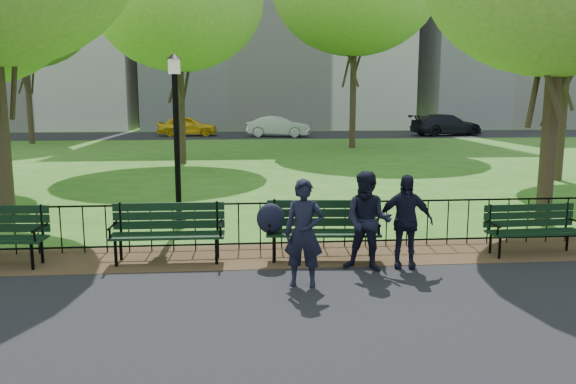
{
  "coord_description": "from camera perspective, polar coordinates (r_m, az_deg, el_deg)",
  "views": [
    {
      "loc": [
        -1.81,
        -8.19,
        2.8
      ],
      "look_at": [
        -0.93,
        1.5,
        1.17
      ],
      "focal_mm": 35.0,
      "sensor_mm": 36.0,
      "label": 1
    }
  ],
  "objects": [
    {
      "name": "park_bench_right_a",
      "position": [
        11.05,
        23.59,
        -3.0
      ],
      "size": [
        1.73,
        0.58,
        0.97
      ],
      "rotation": [
        0.0,
        0.0,
        0.03
      ],
      "color": "black",
      "rests_on": "ground"
    },
    {
      "name": "ground",
      "position": [
        8.84,
        6.96,
        -9.02
      ],
      "size": [
        120.0,
        120.0,
        0.0
      ],
      "primitive_type": "plane",
      "color": "#2E661B"
    },
    {
      "name": "dirt_strip",
      "position": [
        10.24,
        5.2,
        -6.3
      ],
      "size": [
        60.0,
        1.6,
        0.01
      ],
      "primitive_type": "cube",
      "color": "#3C2318",
      "rests_on": "ground"
    },
    {
      "name": "apartment_east",
      "position": [
        63.37,
        21.93,
        17.21
      ],
      "size": [
        20.0,
        15.0,
        24.0
      ],
      "primitive_type": "cube",
      "color": "beige",
      "rests_on": "ground"
    },
    {
      "name": "person_right",
      "position": [
        9.47,
        11.78,
        -2.91
      ],
      "size": [
        0.97,
        0.53,
        1.56
      ],
      "primitive_type": "imported",
      "rotation": [
        0.0,
        0.0,
        -0.18
      ],
      "color": "black",
      "rests_on": "asphalt_path"
    },
    {
      "name": "person_mid",
      "position": [
        9.19,
        8.11,
        -2.97
      ],
      "size": [
        0.89,
        0.68,
        1.63
      ],
      "primitive_type": "imported",
      "rotation": [
        0.0,
        0.0,
        -0.39
      ],
      "color": "black",
      "rests_on": "asphalt_path"
    },
    {
      "name": "tree_far_w",
      "position": [
        38.81,
        -25.41,
        16.56
      ],
      "size": [
        8.42,
        8.42,
        11.74
      ],
      "color": "#2D2116",
      "rests_on": "ground"
    },
    {
      "name": "sedan_dark",
      "position": [
        44.22,
        15.79,
        6.58
      ],
      "size": [
        5.83,
        3.29,
        1.6
      ],
      "primitive_type": "imported",
      "rotation": [
        0.0,
        0.0,
        1.77
      ],
      "color": "black",
      "rests_on": "far_street"
    },
    {
      "name": "iron_fence",
      "position": [
        10.6,
        4.75,
        -3.05
      ],
      "size": [
        24.06,
        0.06,
        1.0
      ],
      "color": "black",
      "rests_on": "ground"
    },
    {
      "name": "sedan_silver",
      "position": [
        41.11,
        -0.94,
        6.68
      ],
      "size": [
        4.82,
        2.72,
        1.5
      ],
      "primitive_type": "imported",
      "rotation": [
        0.0,
        0.0,
        1.31
      ],
      "color": "#B8BCC1",
      "rests_on": "far_street"
    },
    {
      "name": "park_bench_left_a",
      "position": [
        9.9,
        -12.08,
        -3.39
      ],
      "size": [
        1.94,
        0.63,
        1.09
      ],
      "rotation": [
        0.0,
        0.0,
        -0.02
      ],
      "color": "black",
      "rests_on": "ground"
    },
    {
      "name": "taxi",
      "position": [
        42.65,
        -10.19,
        6.62
      ],
      "size": [
        4.38,
        1.78,
        1.49
      ],
      "primitive_type": "imported",
      "rotation": [
        0.0,
        0.0,
        1.58
      ],
      "color": "yellow",
      "rests_on": "far_street"
    },
    {
      "name": "lamppost",
      "position": [
        12.27,
        -11.26,
        5.74
      ],
      "size": [
        0.34,
        0.34,
        3.73
      ],
      "color": "black",
      "rests_on": "ground"
    },
    {
      "name": "person_left",
      "position": [
        8.35,
        1.63,
        -4.2
      ],
      "size": [
        0.67,
        0.52,
        1.62
      ],
      "primitive_type": "imported",
      "rotation": [
        0.0,
        0.0,
        -0.25
      ],
      "color": "black",
      "rests_on": "asphalt_path"
    },
    {
      "name": "park_bench_main",
      "position": [
        9.7,
        1.05,
        -2.96
      ],
      "size": [
        2.17,
        0.78,
        1.11
      ],
      "rotation": [
        0.0,
        0.0,
        -0.09
      ],
      "color": "black",
      "rests_on": "ground"
    },
    {
      "name": "far_street",
      "position": [
        43.32,
        -2.81,
        5.81
      ],
      "size": [
        70.0,
        9.0,
        0.01
      ],
      "primitive_type": "cube",
      "color": "black",
      "rests_on": "ground"
    }
  ]
}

